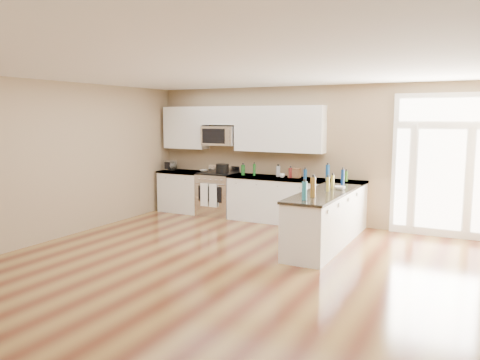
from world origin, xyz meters
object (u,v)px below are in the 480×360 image
object	(u,v)px
stockpot	(222,168)
toaster_oven	(170,165)
kitchen_range	(218,194)
peninsula_cabinet	(323,222)

from	to	relation	value
stockpot	toaster_oven	distance (m)	1.46
kitchen_range	toaster_oven	world-z (taller)	toaster_oven
peninsula_cabinet	toaster_oven	bearing A→B (deg)	160.61
toaster_oven	peninsula_cabinet	bearing A→B (deg)	-0.22
stockpot	kitchen_range	bearing A→B (deg)	161.83
peninsula_cabinet	stockpot	xyz separation A→B (m)	(-2.73, 1.40, 0.63)
kitchen_range	toaster_oven	xyz separation A→B (m)	(-1.30, 0.03, 0.57)
peninsula_cabinet	toaster_oven	xyz separation A→B (m)	(-4.19, 1.48, 0.62)
kitchen_range	stockpot	bearing A→B (deg)	-18.17
kitchen_range	stockpot	xyz separation A→B (m)	(0.16, -0.05, 0.58)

